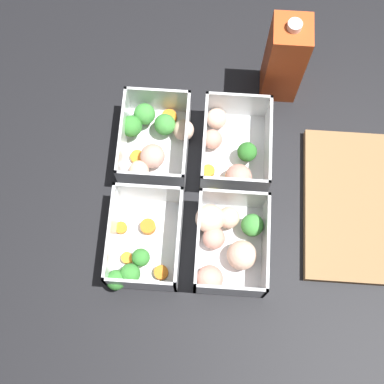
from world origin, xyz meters
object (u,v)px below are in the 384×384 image
at_px(container_near_right, 141,248).
at_px(container_far_left, 232,151).
at_px(container_far_right, 227,242).
at_px(juice_carton, 285,60).
at_px(container_near_left, 154,139).

relative_size(container_near_right, container_far_left, 0.98).
xyz_separation_m(container_far_right, juice_carton, (-0.32, 0.08, 0.07)).
relative_size(container_near_left, container_near_right, 0.95).
distance_m(container_far_left, juice_carton, 0.19).
relative_size(container_near_left, container_far_right, 0.95).
bearing_deg(juice_carton, container_far_left, -28.00).
relative_size(container_far_left, container_far_right, 1.01).
bearing_deg(juice_carton, container_far_right, -14.40).
bearing_deg(container_far_left, container_near_left, -95.64).
relative_size(container_far_right, juice_carton, 0.87).
bearing_deg(juice_carton, container_near_right, -33.78).
distance_m(container_near_left, container_near_right, 0.21).
bearing_deg(container_near_right, container_far_right, 97.84).
height_order(container_far_right, juice_carton, juice_carton).
bearing_deg(container_far_right, container_far_left, 179.49).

